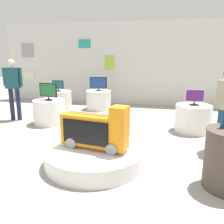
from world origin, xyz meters
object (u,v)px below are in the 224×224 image
Objects in this scene: display_pedestal_far_right at (50,112)px; tv_on_left_rear at (58,85)px; main_display_pedestal at (95,156)px; tv_on_right_rear at (195,97)px; display_pedestal_left_rear at (59,101)px; tv_on_center_rear at (98,83)px; shopper_browsing_near_truck at (13,85)px; bottle_on_side_table at (223,121)px; novelty_firetruck_tv at (95,131)px; tv_on_far_right at (48,91)px; display_pedestal_center_rear at (99,100)px; display_pedestal_right_rear at (193,118)px.

tv_on_left_rear is at bearing 106.50° from display_pedestal_far_right.
main_display_pedestal is 3.86× the size of tv_on_right_rear.
display_pedestal_left_rear is (-2.38, 3.71, 0.19)m from main_display_pedestal.
tv_on_center_rear is at bearing 17.00° from display_pedestal_left_rear.
shopper_browsing_near_truck is at bearing 179.81° from tv_on_right_rear.
tv_on_right_rear is 1.71× the size of bottle_on_side_table.
shopper_browsing_near_truck is (-4.94, 2.52, 0.07)m from bottle_on_side_table.
novelty_firetruck_tv and tv_on_right_rear have the same top height.
display_pedestal_far_right is (0.47, -1.60, -0.53)m from tv_on_left_rear.
display_pedestal_far_right is at bearing 132.25° from novelty_firetruck_tv.
shopper_browsing_near_truck reaches higher than tv_on_far_right.
shopper_browsing_near_truck is (-1.13, 0.13, 0.11)m from tv_on_far_right.
novelty_firetruck_tv is 4.28m from tv_on_center_rear.
tv_on_center_rear reaches higher than display_pedestal_far_right.
display_pedestal_center_rear is 1.46× the size of tv_on_center_rear.
tv_on_left_rear is 0.25× the size of shopper_browsing_near_truck.
tv_on_center_rear is at bearing 104.60° from main_display_pedestal.
tv_on_far_right is (0.00, -0.00, 0.58)m from display_pedestal_far_right.
main_display_pedestal is 1.43× the size of novelty_firetruck_tv.
display_pedestal_right_rear is 3.39× the size of bottle_on_side_table.
tv_on_left_rear is at bearing -162.83° from tv_on_center_rear.
shopper_browsing_near_truck is at bearing 143.64° from novelty_firetruck_tv.
display_pedestal_right_rear is (4.23, -1.48, -0.53)m from tv_on_left_rear.
main_display_pedestal is 1.95× the size of display_pedestal_right_rear.
tv_on_right_rear reaches higher than display_pedestal_right_rear.
main_display_pedestal is at bearing 152.86° from novelty_firetruck_tv.
main_display_pedestal is 4.32m from tv_on_center_rear.
display_pedestal_center_rear reaches higher than main_display_pedestal.
bottle_on_side_table is at bearing -55.91° from display_pedestal_center_rear.
display_pedestal_far_right is 0.58m from tv_on_far_right.
display_pedestal_left_rear is at bearing -162.84° from display_pedestal_center_rear.
tv_on_center_rear is 0.68× the size of display_pedestal_right_rear.
tv_on_left_rear reaches higher than display_pedestal_far_right.
bottle_on_side_table reaches higher than display_pedestal_center_rear.
display_pedestal_right_rear is 1.01× the size of display_pedestal_far_right.
tv_on_right_rear is (4.23, -1.48, 0.00)m from tv_on_left_rear.
display_pedestal_far_right is (-0.84, -2.00, 0.00)m from display_pedestal_center_rear.
novelty_firetruck_tv reaches higher than main_display_pedestal.
shopper_browsing_near_truck is at bearing -136.39° from display_pedestal_center_rear.
display_pedestal_far_right is (-1.93, 2.12, -0.26)m from novelty_firetruck_tv.
tv_on_center_rear is at bearing 17.17° from tv_on_left_rear.
main_display_pedestal is 0.45m from novelty_firetruck_tv.
display_pedestal_left_rear reaches higher than main_display_pedestal.
tv_on_center_rear is 1.35× the size of tv_on_right_rear.
main_display_pedestal is at bearing 171.78° from bottle_on_side_table.
novelty_firetruck_tv is 1.93m from bottle_on_side_table.
shopper_browsing_near_truck reaches higher than display_pedestal_center_rear.
display_pedestal_right_rear is at bearing -32.79° from tv_on_center_rear.
main_display_pedestal is 4.47m from tv_on_left_rear.
novelty_firetruck_tv is 2.04× the size of tv_on_far_right.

